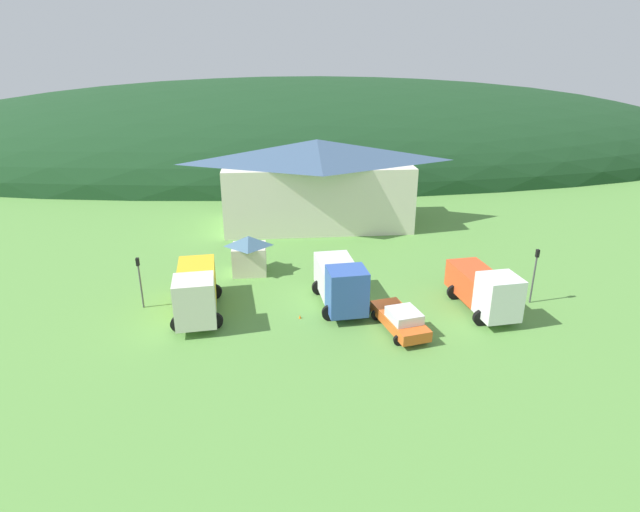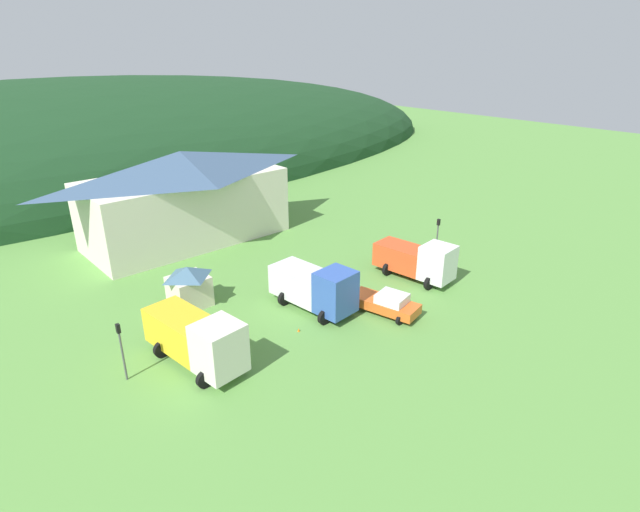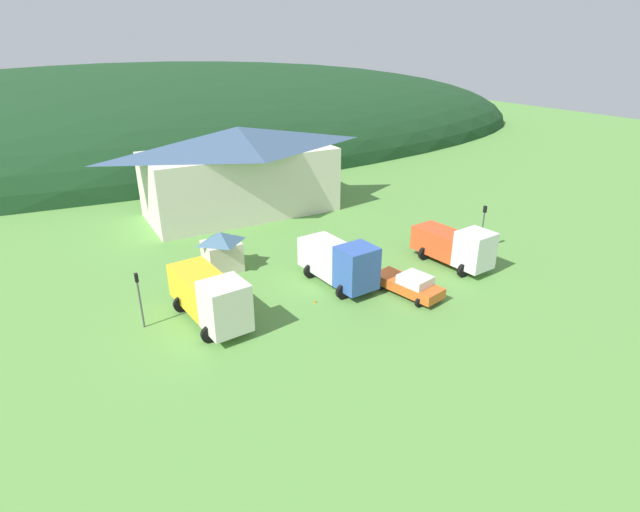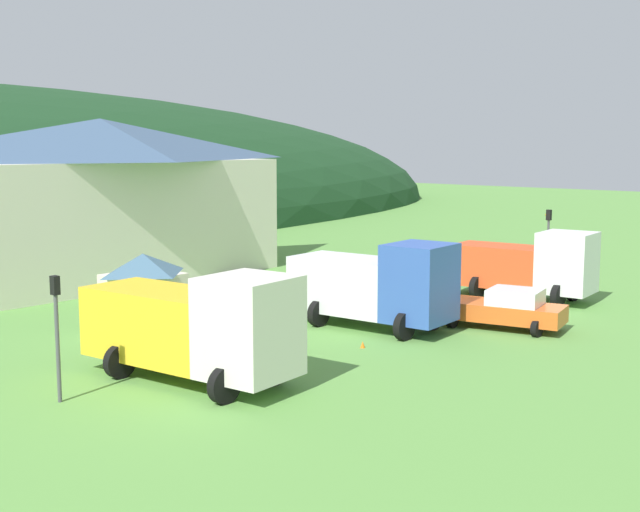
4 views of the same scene
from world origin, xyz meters
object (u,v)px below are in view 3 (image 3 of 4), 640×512
Objects in this scene: depot_building at (240,170)px; box_truck_blue at (340,262)px; heavy_rig_striped at (210,296)px; heavy_rig_white at (456,245)px; service_pickup_orange at (409,284)px; play_shed_cream at (222,251)px; traffic_light_east at (483,224)px; traffic_light_west at (139,294)px; traffic_cone_near_pickup at (315,303)px.

depot_building is 19.32m from box_truck_blue.
heavy_rig_white is (19.55, -1.26, -0.12)m from heavy_rig_striped.
depot_building is at bearing 175.76° from service_pickup_orange.
heavy_rig_striped reaches higher than service_pickup_orange.
play_shed_cream is 21.55m from traffic_light_east.
play_shed_cream is 18.33m from heavy_rig_white.
play_shed_cream is at bearing -149.31° from service_pickup_orange.
play_shed_cream is 0.45× the size of heavy_rig_white.
heavy_rig_striped is 1.43× the size of service_pickup_orange.
traffic_light_west is (-13.80, -18.08, -2.22)m from depot_building.
traffic_light_east is at bearing 83.56° from heavy_rig_striped.
traffic_cone_near_pickup is at bearing -13.46° from traffic_light_west.
depot_building reaches higher than traffic_light_west.
traffic_light_east is 8.33× the size of traffic_cone_near_pickup.
depot_building is 22.85m from traffic_light_west.
traffic_light_east is at bearing 98.65° from heavy_rig_white.
heavy_rig_white is 23.71m from traffic_light_west.
heavy_rig_white is (9.74, -20.81, -2.81)m from depot_building.
box_truck_blue is at bearing -89.89° from depot_building.
depot_building is 6.39× the size of play_shed_cream.
traffic_light_east reaches higher than box_truck_blue.
box_truck_blue is 9.85m from heavy_rig_white.
heavy_rig_striped is 23.52m from traffic_light_east.
traffic_light_east is (13.66, -0.62, 0.65)m from box_truck_blue.
traffic_light_west is (-7.25, -5.66, 0.70)m from play_shed_cream.
traffic_light_east is at bearing -19.93° from play_shed_cream.
play_shed_cream is at bearing 149.48° from heavy_rig_striped.
traffic_light_west is at bearing -142.00° from play_shed_cream.
box_truck_blue is 1.73× the size of traffic_light_east.
heavy_rig_striped is at bearing -116.66° from depot_building.
depot_building reaches higher than box_truck_blue.
heavy_rig_striped is (-3.26, -7.14, 0.23)m from play_shed_cream.
heavy_rig_white is 1.71× the size of traffic_light_east.
heavy_rig_white is (16.29, -8.39, 0.11)m from play_shed_cream.
depot_building is 23.15m from heavy_rig_white.
play_shed_cream is 14.54m from service_pickup_orange.
traffic_cone_near_pickup is at bearing -66.18° from play_shed_cream.
heavy_rig_striped reaches higher than traffic_cone_near_pickup.
traffic_light_east is (13.70, -19.75, -2.04)m from depot_building.
traffic_light_west reaches higher than traffic_cone_near_pickup.
depot_building reaches higher than traffic_light_east.
depot_building is 3.73× the size of service_pickup_orange.
service_pickup_orange is at bearing 36.55° from box_truck_blue.
service_pickup_orange is (3.43, -22.95, -3.71)m from depot_building.
heavy_rig_striped reaches higher than heavy_rig_white.
traffic_light_west is (-17.23, 4.88, 1.49)m from service_pickup_orange.
heavy_rig_striped is 1.11× the size of heavy_rig_white.
traffic_light_west is at bearing -116.19° from heavy_rig_striped.
play_shed_cream is 6.46× the size of traffic_cone_near_pickup.
service_pickup_orange is at bearing 69.65° from heavy_rig_striped.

